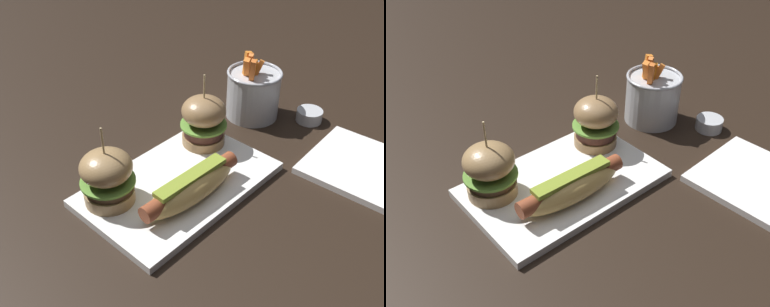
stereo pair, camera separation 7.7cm
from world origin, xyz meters
The scene contains 8 objects.
ground_plane centered at (0.00, 0.00, 0.00)m, with size 3.00×3.00×0.00m, color black.
platter_main centered at (0.00, 0.00, 0.01)m, with size 0.33×0.20×0.01m, color white.
hot_dog centered at (-0.02, -0.05, 0.04)m, with size 0.20×0.06×0.05m.
slider_left centered at (-0.11, 0.05, 0.06)m, with size 0.09×0.09×0.14m.
slider_right centered at (0.11, 0.05, 0.06)m, with size 0.09×0.09×0.14m.
fries_bucket centered at (0.28, 0.05, 0.05)m, with size 0.11×0.11×0.14m.
sauce_ramekin centered at (0.34, -0.05, 0.01)m, with size 0.05×0.05×0.03m.
side_plate centered at (0.26, -0.20, 0.01)m, with size 0.18×0.18×0.01m, color white.
Camera 1 is at (-0.42, -0.42, 0.51)m, focal length 42.88 mm.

